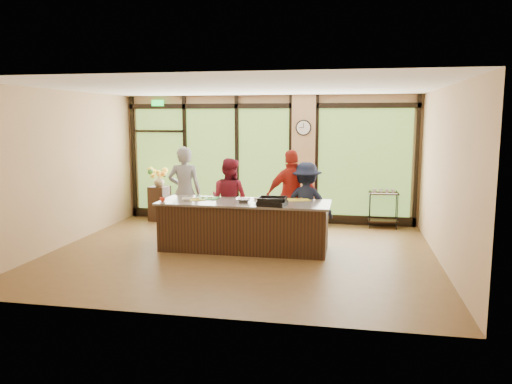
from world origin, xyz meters
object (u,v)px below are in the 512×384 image
at_px(bar_cart, 383,204).
at_px(cook_left, 185,192).
at_px(cook_right, 306,203).
at_px(roasting_pan, 272,203).
at_px(island_base, 244,227).
at_px(flower_stand, 160,203).

bearing_deg(bar_cart, cook_left, -161.95).
height_order(cook_right, roasting_pan, cook_right).
distance_m(island_base, cook_left, 1.74).
bearing_deg(cook_right, island_base, 31.47).
bearing_deg(cook_left, flower_stand, -60.33).
bearing_deg(flower_stand, cook_left, -42.77).
bearing_deg(bar_cart, cook_right, -135.52).
height_order(roasting_pan, bar_cart, roasting_pan).
height_order(island_base, cook_right, cook_right).
relative_size(island_base, cook_right, 1.92).
bearing_deg(roasting_pan, flower_stand, 149.04).
relative_size(roasting_pan, flower_stand, 0.58).
distance_m(cook_right, flower_stand, 4.02).
bearing_deg(roasting_pan, cook_left, 158.49).
distance_m(cook_right, bar_cart, 2.39).
height_order(island_base, roasting_pan, roasting_pan).
relative_size(cook_left, bar_cart, 2.13).
relative_size(flower_stand, bar_cart, 0.94).
bearing_deg(island_base, cook_left, 150.41).
distance_m(roasting_pan, bar_cart, 3.53).
bearing_deg(flower_stand, bar_cart, 10.91).
xyz_separation_m(island_base, bar_cart, (2.69, 2.45, 0.09)).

